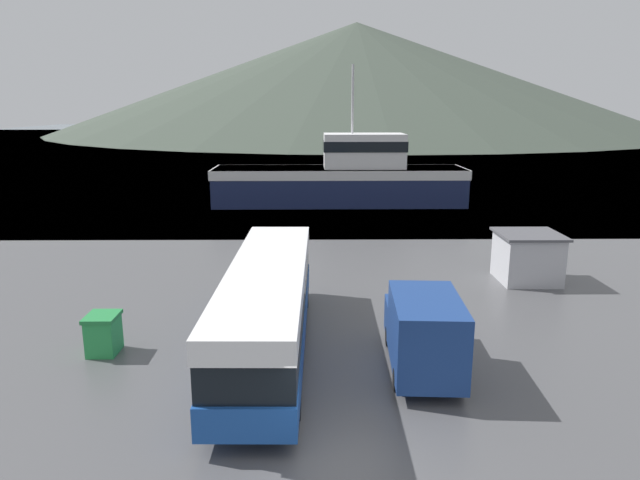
{
  "coord_description": "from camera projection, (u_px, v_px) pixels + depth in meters",
  "views": [
    {
      "loc": [
        -0.56,
        -12.17,
        8.42
      ],
      "look_at": [
        -0.25,
        15.07,
        2.0
      ],
      "focal_mm": 32.0,
      "sensor_mm": 36.0,
      "label": 1
    }
  ],
  "objects": [
    {
      "name": "storage_bin",
      "position": [
        103.0,
        334.0,
        19.79
      ],
      "size": [
        1.06,
        1.24,
        1.4
      ],
      "color": "green",
      "rests_on": "ground"
    },
    {
      "name": "water_surface",
      "position": [
        316.0,
        138.0,
        153.57
      ],
      "size": [
        240.0,
        240.0,
        0.0
      ],
      "primitive_type": "plane",
      "color": "slate",
      "rests_on": "ground"
    },
    {
      "name": "ground_plane",
      "position": [
        337.0,
        463.0,
        13.78
      ],
      "size": [
        400.0,
        400.0,
        0.0
      ],
      "primitive_type": "plane",
      "color": "#4C4C4F"
    },
    {
      "name": "delivery_van",
      "position": [
        423.0,
        331.0,
        18.31
      ],
      "size": [
        2.37,
        5.49,
        2.64
      ],
      "rotation": [
        0.0,
        0.0,
        -0.05
      ],
      "color": "navy",
      "rests_on": "ground"
    },
    {
      "name": "tour_bus",
      "position": [
        268.0,
        303.0,
        19.71
      ],
      "size": [
        2.74,
        12.88,
        3.12
      ],
      "rotation": [
        0.0,
        0.0,
        -0.01
      ],
      "color": "#194799",
      "rests_on": "ground"
    },
    {
      "name": "fishing_boat",
      "position": [
        343.0,
        177.0,
        49.73
      ],
      "size": [
        21.8,
        5.64,
        11.82
      ],
      "rotation": [
        0.0,
        0.0,
        1.58
      ],
      "color": "#19234C",
      "rests_on": "water_surface"
    },
    {
      "name": "dock_kiosk",
      "position": [
        527.0,
        257.0,
        27.89
      ],
      "size": [
        2.98,
        3.0,
        2.41
      ],
      "color": "#B2B2B7",
      "rests_on": "ground"
    },
    {
      "name": "hill_backdrop",
      "position": [
        356.0,
        78.0,
        189.82
      ],
      "size": [
        193.97,
        193.97,
        35.06
      ],
      "primitive_type": "cone",
      "color": "#3D473D",
      "rests_on": "ground"
    }
  ]
}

